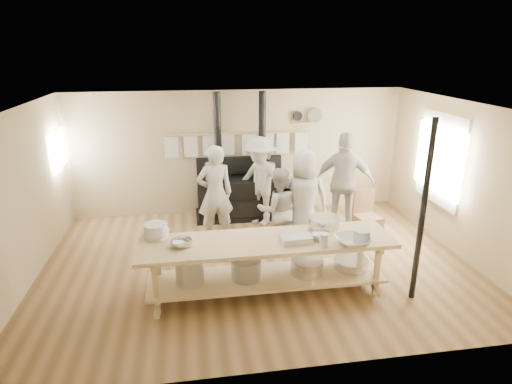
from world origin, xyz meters
TOP-DOWN VIEW (x-y plane):
  - ground at (0.00, 0.00)m, footprint 7.00×7.00m
  - room_shell at (0.00, 0.00)m, footprint 7.00×7.00m
  - window_right at (3.47, 0.60)m, footprint 0.09×1.50m
  - left_opening at (-3.45, 2.00)m, footprint 0.00×0.90m
  - stove at (-0.01, 2.12)m, footprint 1.90×0.75m
  - towel_rail at (-0.00, 2.40)m, footprint 3.00×0.04m
  - back_wall_shelf at (1.46, 2.43)m, footprint 0.63×0.14m
  - prep_table at (-0.01, -0.90)m, footprint 3.60×0.90m
  - support_post at (2.05, -1.35)m, footprint 0.08×0.08m
  - cook_far_left at (-0.61, 1.02)m, footprint 0.72×0.53m
  - cook_left at (0.45, 0.48)m, footprint 0.75×0.59m
  - cook_center at (0.90, 0.51)m, footprint 0.95×0.70m
  - cook_right at (1.88, 1.15)m, footprint 1.22×0.83m
  - cook_by_window at (0.34, 1.69)m, footprint 1.29×1.29m
  - chair at (2.18, 0.63)m, footprint 0.49×0.49m
  - bowl_white_a at (-1.55, -0.57)m, footprint 0.45×0.45m
  - bowl_steel_a at (-1.19, -0.91)m, footprint 0.42×0.42m
  - bowl_white_b at (1.13, -1.23)m, footprint 0.54×0.54m
  - bowl_steel_b at (0.72, -0.95)m, footprint 0.42×0.42m
  - roasting_pan at (0.38, -1.02)m, footprint 0.44×0.31m
  - mixing_bowl_large at (0.94, -0.57)m, footprint 0.47×0.47m
  - bucket_galv at (1.26, -1.23)m, footprint 0.26×0.26m
  - deep_bowl_enamel at (-1.55, -0.57)m, footprint 0.39×0.39m
  - pitcher at (0.72, -1.23)m, footprint 0.15×0.15m

SIDE VIEW (x-z plane):
  - ground at x=0.00m, z-range 0.00..0.00m
  - chair at x=2.18m, z-range -0.19..0.73m
  - prep_table at x=-0.01m, z-range 0.10..0.95m
  - stove at x=-0.01m, z-range -0.78..1.82m
  - cook_left at x=0.45m, z-range 0.00..1.50m
  - cook_by_window at x=0.34m, z-range 0.00..1.79m
  - bowl_white_a at x=-1.55m, z-range 0.85..0.94m
  - cook_center at x=0.90m, z-range 0.00..1.79m
  - roasting_pan at x=0.38m, z-range 0.85..0.94m
  - bowl_steel_a at x=-1.19m, z-range 0.85..0.94m
  - bowl_steel_b at x=0.72m, z-range 0.85..0.95m
  - cook_far_left at x=-0.61m, z-range 0.00..1.81m
  - bowl_white_b at x=1.13m, z-range 0.85..0.97m
  - mixing_bowl_large at x=0.94m, z-range 0.85..1.00m
  - pitcher at x=0.72m, z-range 0.85..1.04m
  - deep_bowl_enamel at x=-1.55m, z-range 0.85..1.06m
  - bucket_galv at x=1.26m, z-range 0.85..1.06m
  - cook_right at x=1.88m, z-range 0.00..1.93m
  - support_post at x=2.05m, z-range 0.00..2.60m
  - window_right at x=3.47m, z-range 0.67..2.33m
  - towel_rail at x=0.00m, z-range 1.32..1.79m
  - left_opening at x=-3.45m, z-range 1.15..2.05m
  - room_shell at x=0.00m, z-range -1.88..5.12m
  - back_wall_shelf at x=1.46m, z-range 1.84..2.17m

